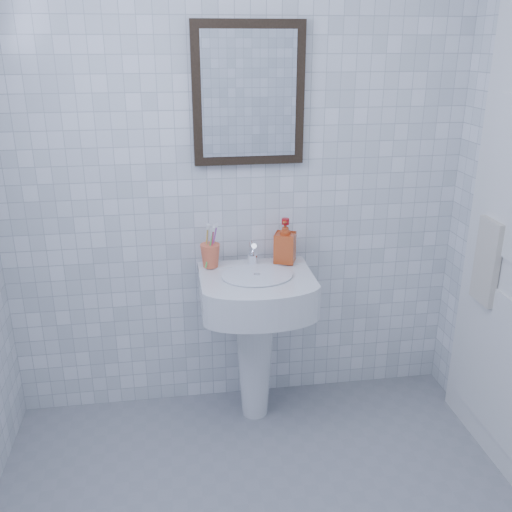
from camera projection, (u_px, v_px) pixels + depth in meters
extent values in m
cube|color=white|center=(236.00, 161.00, 2.63)|extent=(2.20, 0.02, 2.50)
cone|color=white|center=(255.00, 357.00, 2.79)|extent=(0.20, 0.20, 0.64)
cube|color=white|center=(256.00, 290.00, 2.61)|extent=(0.51, 0.37, 0.16)
cube|color=white|center=(252.00, 265.00, 2.72)|extent=(0.51, 0.09, 0.03)
cylinder|color=white|center=(257.00, 275.00, 2.56)|extent=(0.32, 0.32, 0.01)
cylinder|color=white|center=(252.00, 259.00, 2.69)|extent=(0.05, 0.05, 0.05)
cylinder|color=white|center=(253.00, 249.00, 2.65)|extent=(0.03, 0.09, 0.08)
cylinder|color=white|center=(252.00, 250.00, 2.69)|extent=(0.03, 0.05, 0.09)
imported|color=red|center=(285.00, 241.00, 2.69)|extent=(0.12, 0.13, 0.21)
cube|color=black|center=(249.00, 94.00, 2.52)|extent=(0.50, 0.04, 0.62)
cube|color=white|center=(249.00, 95.00, 2.50)|extent=(0.42, 0.00, 0.54)
torus|color=white|center=(497.00, 222.00, 2.42)|extent=(0.01, 0.18, 0.18)
cube|color=beige|center=(487.00, 262.00, 2.48)|extent=(0.03, 0.16, 0.38)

